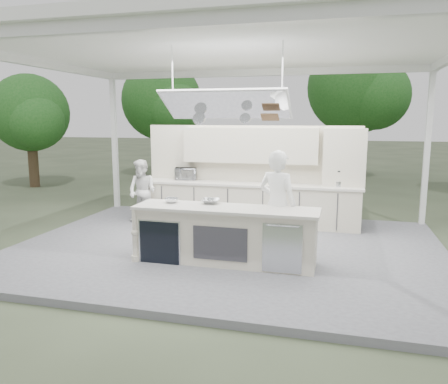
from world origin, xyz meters
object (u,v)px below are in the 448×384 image
(demo_island, at_px, (224,235))
(sous_chef, at_px, (142,192))
(head_chef, at_px, (277,205))
(back_counter, at_px, (248,203))

(demo_island, height_order, sous_chef, sous_chef)
(demo_island, bearing_deg, head_chef, 27.48)
(back_counter, relative_size, sous_chef, 3.43)
(sous_chef, bearing_deg, back_counter, 26.21)
(demo_island, relative_size, back_counter, 0.61)
(head_chef, height_order, sous_chef, head_chef)
(back_counter, bearing_deg, sous_chef, -166.40)
(head_chef, bearing_deg, back_counter, -48.83)
(sous_chef, bearing_deg, head_chef, -15.51)
(back_counter, height_order, head_chef, head_chef)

